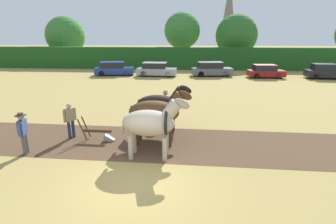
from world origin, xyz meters
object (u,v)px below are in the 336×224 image
draft_horse_lead_right (156,112)px  parked_car_left (156,70)px  plow (100,134)px  parked_car_center (265,71)px  tree_center_left (236,35)px  farmer_beside_team (166,104)px  parked_car_center_right (325,72)px  farmer_onlooker_left (23,130)px  parked_car_center_left (211,69)px  tree_left (182,31)px  draft_horse_lead_left (151,123)px  farmer_at_plow (70,118)px  draft_horse_trail_left (161,105)px  tree_far_left (65,36)px  parked_car_far_left (114,69)px  church_spire (229,15)px

draft_horse_lead_right → parked_car_left: 19.45m
plow → parked_car_center: 22.59m
tree_center_left → farmer_beside_team: 29.13m
parked_car_center_right → plow: bearing=-130.1°
plow → farmer_onlooker_left: bearing=-146.7°
plow → parked_car_center_left: (6.16, 19.87, 0.45)m
tree_left → plow: tree_left is taller
draft_horse_lead_left → farmer_onlooker_left: draft_horse_lead_left is taller
draft_horse_lead_right → farmer_onlooker_left: 5.17m
farmer_at_plow → farmer_beside_team: bearing=62.5°
parked_car_center → farmer_at_plow: bearing=-127.9°
draft_horse_lead_left → parked_car_left: draft_horse_lead_left is taller
draft_horse_lead_right → draft_horse_trail_left: draft_horse_lead_right is taller
parked_car_left → parked_car_center: parked_car_left is taller
tree_far_left → parked_car_far_left: 17.19m
farmer_at_plow → farmer_onlooker_left: farmer_onlooker_left is taller
draft_horse_lead_left → farmer_onlooker_left: size_ratio=1.59×
tree_left → parked_car_center: bearing=-50.6°
tree_left → farmer_onlooker_left: 33.04m
draft_horse_lead_right → parked_car_center_right: bearing=51.5°
draft_horse_lead_left → plow: draft_horse_lead_left is taller
parked_car_far_left → draft_horse_trail_left: bearing=-77.3°
farmer_beside_team → parked_car_center_left: size_ratio=0.37×
tree_far_left → parked_car_left: tree_far_left is taller
draft_horse_lead_left → plow: bearing=152.0°
tree_far_left → farmer_beside_team: bearing=-56.7°
church_spire → parked_car_center_right: (4.61, -46.66, -9.10)m
parked_car_left → parked_car_center_right: 18.21m
parked_car_left → plow: bearing=-87.1°
draft_horse_lead_right → farmer_at_plow: size_ratio=1.74×
tree_left → farmer_at_plow: bearing=-97.0°
tree_left → parked_car_center_right: bearing=-36.8°
tree_far_left → farmer_onlooker_left: bearing=-67.2°
parked_car_center_right → church_spire: bearing=99.1°
farmer_onlooker_left → parked_car_left: size_ratio=0.37×
parked_car_far_left → draft_horse_lead_left: bearing=-80.0°
tree_left → draft_horse_lead_right: (0.15, -30.91, -3.78)m
tree_left → farmer_onlooker_left: bearing=-98.4°
farmer_onlooker_left → parked_car_left: bearing=71.4°
draft_horse_lead_left → farmer_at_plow: bearing=158.5°
tree_far_left → parked_car_center: tree_far_left is taller
draft_horse_trail_left → plow: size_ratio=1.77×
plow → farmer_at_plow: size_ratio=0.96×
draft_horse_lead_right → parked_car_center_left: draft_horse_lead_right is taller
tree_center_left → parked_car_center_left: tree_center_left is taller
draft_horse_trail_left → parked_car_center: (9.45, 17.86, -0.67)m
tree_far_left → draft_horse_trail_left: (18.98, -30.53, -3.05)m
draft_horse_lead_left → parked_car_center_left: bearing=81.0°
plow → parked_car_center_left: bearing=73.6°
farmer_onlooker_left → tree_left: bearing=69.5°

